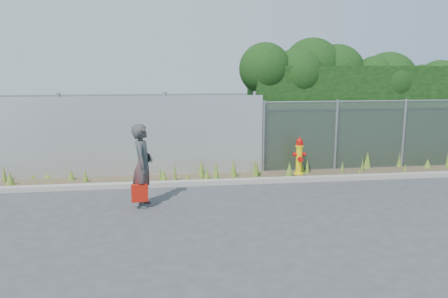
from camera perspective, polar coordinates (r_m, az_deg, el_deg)
ground at (r=9.61m, az=2.91°, el=-7.38°), size 80.00×80.00×0.00m
curb at (r=11.29m, az=1.24°, el=-4.28°), size 16.00×0.22×0.12m
weed_strip at (r=11.89m, az=-0.67°, el=-3.10°), size 16.00×1.34×0.54m
corrugated_fence at (r=12.23m, az=-14.85°, el=1.52°), size 8.50×0.21×2.30m
chainlink_fence at (r=13.51m, az=18.55°, el=1.86°), size 6.50×0.07×2.05m
hedge at (r=14.34m, az=16.97°, el=6.66°), size 7.73×2.16×3.86m
fire_hydrant at (r=12.30m, az=9.80°, el=-0.99°), size 0.36×0.32×1.07m
woman at (r=9.52m, az=-10.58°, el=-2.12°), size 0.48×0.69×1.79m
red_tote_bag at (r=9.44m, az=-10.97°, el=-5.65°), size 0.34×0.12×0.44m
black_shoulder_bag at (r=9.60m, az=-10.39°, el=-1.14°), size 0.24×0.10×0.18m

